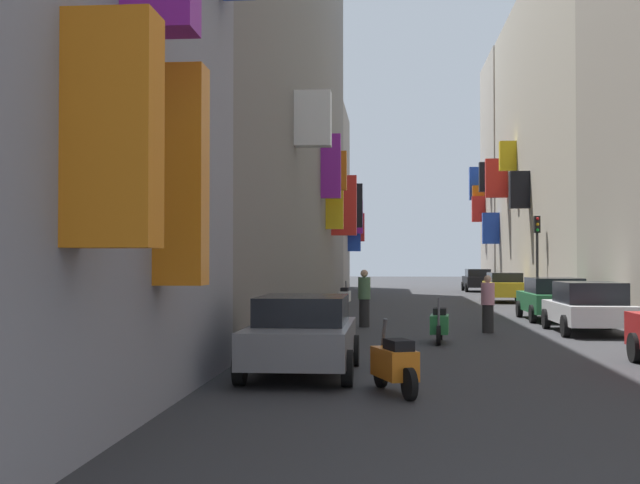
% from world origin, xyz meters
% --- Properties ---
extents(ground_plane, '(140.00, 140.00, 0.00)m').
position_xyz_m(ground_plane, '(0.00, 30.00, 0.00)').
color(ground_plane, '#2D2D30').
extents(building_left_mid_a, '(7.33, 38.44, 20.78)m').
position_xyz_m(building_left_mid_a, '(-8.00, 32.00, 10.38)').
color(building_left_mid_a, slate).
rests_on(building_left_mid_a, ground).
extents(building_left_mid_b, '(7.22, 8.78, 12.74)m').
position_xyz_m(building_left_mid_b, '(-7.98, 55.61, 6.36)').
color(building_left_mid_b, gray).
rests_on(building_left_mid_b, ground).
extents(building_right_mid_a, '(7.28, 23.28, 16.28)m').
position_xyz_m(building_right_mid_a, '(7.99, 39.58, 8.14)').
color(building_right_mid_a, '#BCB29E').
rests_on(building_right_mid_a, ground).
extents(building_right_mid_c, '(7.03, 8.02, 16.42)m').
position_xyz_m(building_right_mid_c, '(7.98, 56.00, 8.20)').
color(building_right_mid_c, '#B2A899').
rests_on(building_right_mid_c, ground).
extents(parked_car_green, '(2.01, 4.19, 1.46)m').
position_xyz_m(parked_car_green, '(3.64, 25.46, 0.77)').
color(parked_car_green, '#236638').
rests_on(parked_car_green, ground).
extents(parked_car_grey, '(1.95, 3.97, 1.41)m').
position_xyz_m(parked_car_grey, '(-3.50, 11.58, 0.74)').
color(parked_car_grey, slate).
rests_on(parked_car_grey, ground).
extents(parked_car_yellow, '(1.85, 3.96, 1.44)m').
position_xyz_m(parked_car_yellow, '(3.67, 37.67, 0.77)').
color(parked_car_yellow, gold).
rests_on(parked_car_yellow, ground).
extents(parked_car_white, '(1.98, 4.11, 1.44)m').
position_xyz_m(parked_car_white, '(3.64, 20.49, 0.76)').
color(parked_car_white, white).
rests_on(parked_car_white, ground).
extents(parked_car_black, '(1.84, 3.98, 1.47)m').
position_xyz_m(parked_car_black, '(3.83, 51.38, 0.77)').
color(parked_car_black, black).
rests_on(parked_car_black, ground).
extents(scooter_orange, '(0.76, 1.71, 1.13)m').
position_xyz_m(scooter_orange, '(-1.86, 9.58, 0.46)').
color(scooter_orange, orange).
rests_on(scooter_orange, ground).
extents(scooter_white, '(0.48, 1.80, 1.13)m').
position_xyz_m(scooter_white, '(-3.90, 32.98, 0.46)').
color(scooter_white, silver).
rests_on(scooter_white, ground).
extents(scooter_green, '(0.54, 1.81, 1.13)m').
position_xyz_m(scooter_green, '(-0.69, 17.49, 0.46)').
color(scooter_green, '#287F3D').
rests_on(scooter_green, ground).
extents(pedestrian_crossing, '(0.44, 0.44, 1.76)m').
position_xyz_m(pedestrian_crossing, '(-2.71, 22.11, 0.88)').
color(pedestrian_crossing, black).
rests_on(pedestrian_crossing, ground).
extents(pedestrian_near_left, '(0.41, 0.41, 1.63)m').
position_xyz_m(pedestrian_near_left, '(0.85, 20.44, 0.81)').
color(pedestrian_near_left, '#252525').
rests_on(pedestrian_near_left, ground).
extents(traffic_light_near_corner, '(0.26, 0.34, 4.02)m').
position_xyz_m(traffic_light_near_corner, '(4.62, 33.96, 2.75)').
color(traffic_light_near_corner, '#2D2D2D').
rests_on(traffic_light_near_corner, ground).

